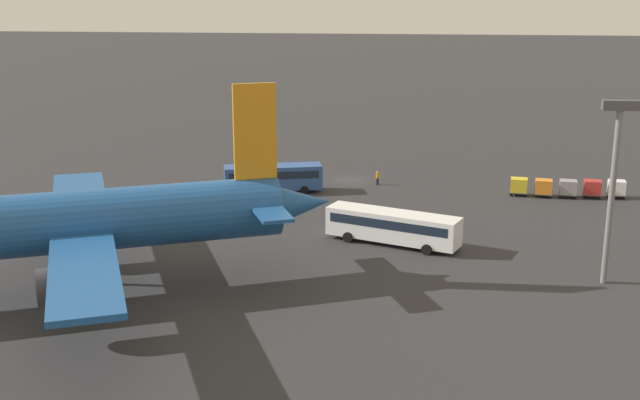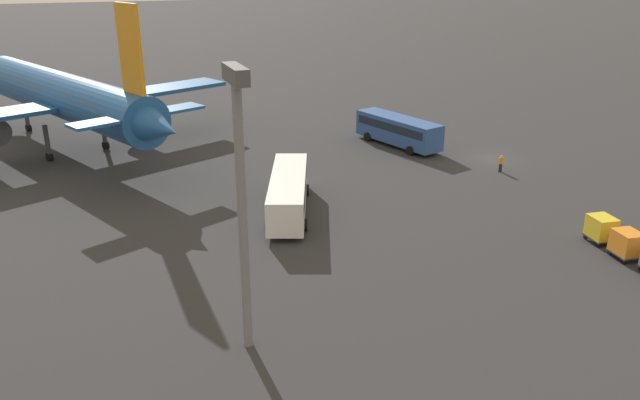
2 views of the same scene
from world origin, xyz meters
The scene contains 8 objects.
ground_plane centered at (0.00, 0.00, 0.00)m, with size 600.00×600.00×0.00m, color #2D2D30.
airplane centered at (18.57, 41.70, 6.20)m, with size 41.49×35.63×16.48m.
shuttle_bus_near centered at (8.31, 7.04, 1.97)m, with size 11.81×5.80×3.29m.
shuttle_bus_far centered at (-6.34, 24.98, 1.91)m, with size 13.09×7.27×3.17m.
worker_person centered at (-3.84, 1.84, 0.87)m, with size 0.38×0.38×1.74m.
cargo_cart_orange centered at (-23.31, 5.46, 1.19)m, with size 2.19×1.92×2.06m.
cargo_cart_yellow centered at (-20.53, 5.10, 1.19)m, with size 2.19×1.92×2.06m.
light_pole centered at (-24.12, 33.18, 9.54)m, with size 2.80×0.70×15.25m.
Camera 2 is at (-52.80, 39.95, 19.81)m, focal length 35.00 mm.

